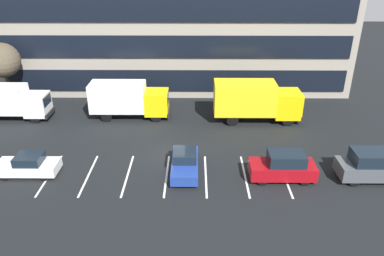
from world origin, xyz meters
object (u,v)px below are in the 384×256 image
Objects in this scene: box_truck_yellow_all at (255,100)px; box_truck_yellow at (128,98)px; sedan_navy at (185,163)px; bare_tree at (3,60)px; suv_charcoal at (373,166)px; suv_maroon at (283,166)px; sedan_white at (28,165)px; box_truck_white at (9,101)px.

box_truck_yellow_all is 1.09× the size of box_truck_yellow.
bare_tree is at bearing 145.02° from sedan_navy.
box_truck_yellow is 1.66× the size of sedan_navy.
box_truck_yellow_all reaches higher than box_truck_yellow.
bare_tree reaches higher than suv_charcoal.
suv_charcoal is (6.18, 0.01, 0.07)m from suv_maroon.
sedan_navy is 0.99× the size of suv_maroon.
sedan_white is (-17.41, -9.39, -1.37)m from box_truck_yellow_all.
box_truck_white is at bearing 150.93° from sedan_navy.
bare_tree is (-12.72, 3.16, 2.74)m from box_truck_yellow.
box_truck_white reaches higher than suv_maroon.
bare_tree reaches higher than box_truck_yellow_all.
sedan_navy is at bearing 2.10° from sedan_white.
box_truck_yellow_all reaches higher than suv_maroon.
suv_maroon is 6.18m from suv_charcoal.
box_truck_yellow_all is at bearing 28.35° from sedan_white.
bare_tree reaches higher than sedan_white.
box_truck_yellow reaches higher than sedan_navy.
suv_charcoal is (6.77, -9.79, -1.05)m from box_truck_yellow_all.
box_truck_yellow_all is at bearing 55.12° from sedan_navy.
box_truck_yellow_all is 1.78× the size of suv_maroon.
suv_maroon is (6.85, -0.81, 0.23)m from sedan_navy.
sedan_navy is at bearing -34.98° from bare_tree.
sedan_navy is (16.62, -9.24, -1.06)m from box_truck_white.
box_truck_yellow reaches higher than box_truck_white.
sedan_navy is 0.70× the size of bare_tree.
sedan_navy is at bearing -124.88° from box_truck_yellow_all.
sedan_navy is at bearing -29.07° from box_truck_white.
sedan_navy is 6.90m from suv_maroon.
box_truck_white is 19.05m from sedan_navy.
suv_maroon is at bearing -23.18° from box_truck_white.
suv_maroon reaches higher than sedan_navy.
box_truck_yellow_all is 1.81× the size of sedan_navy.
sedan_white is at bearing -177.90° from sedan_navy.
box_truck_yellow is 11.21m from sedan_navy.
sedan_white is at bearing -60.44° from box_truck_white.
suv_maroon is 18.01m from sedan_white.
bare_tree reaches higher than box_truck_white.
box_truck_yellow_all is at bearing 124.66° from suv_charcoal.
suv_maroon is 1.04× the size of sedan_white.
suv_maroon reaches higher than sedan_white.
suv_charcoal is (18.62, -10.45, -0.87)m from box_truck_yellow.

